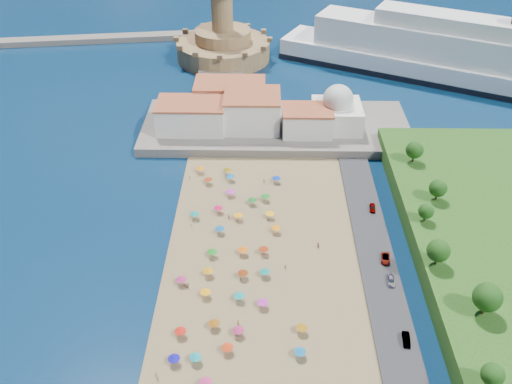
{
  "coord_description": "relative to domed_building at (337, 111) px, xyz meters",
  "views": [
    {
      "loc": [
        6.03,
        -98.9,
        94.18
      ],
      "look_at": [
        4.0,
        25.0,
        8.0
      ],
      "focal_mm": 40.0,
      "sensor_mm": 36.0,
      "label": 1
    }
  ],
  "objects": [
    {
      "name": "cruise_ship",
      "position": [
        52.19,
        45.09,
        0.47
      ],
      "size": [
        140.3,
        84.34,
        31.88
      ],
      "color": "black",
      "rests_on": "ground"
    },
    {
      "name": "fortress",
      "position": [
        -42.0,
        67.0,
        -2.29
      ],
      "size": [
        40.0,
        40.0,
        32.4
      ],
      "color": "#9E794F",
      "rests_on": "ground"
    },
    {
      "name": "breakwater",
      "position": [
        -140.0,
        82.0,
        -7.67
      ],
      "size": [
        199.03,
        34.77,
        2.6
      ],
      "primitive_type": "cube",
      "rotation": [
        0.0,
        0.0,
        0.14
      ],
      "color": "#59544C",
      "rests_on": "ground"
    },
    {
      "name": "domed_building",
      "position": [
        0.0,
        0.0,
        0.0
      ],
      "size": [
        16.0,
        16.0,
        15.0
      ],
      "color": "silver",
      "rests_on": "terrace"
    },
    {
      "name": "parked_cars",
      "position": [
        6.0,
        -67.14,
        -7.64
      ],
      "size": [
        2.73,
        50.26,
        1.35
      ],
      "color": "gray",
      "rests_on": "promenade"
    },
    {
      "name": "beach_parasols",
      "position": [
        -31.26,
        -81.73,
        -6.83
      ],
      "size": [
        31.59,
        114.97,
        2.2
      ],
      "color": "gray",
      "rests_on": "beach"
    },
    {
      "name": "beachgoers",
      "position": [
        -31.14,
        -65.25,
        -7.87
      ],
      "size": [
        36.88,
        99.07,
        1.89
      ],
      "color": "tan",
      "rests_on": "beach"
    },
    {
      "name": "terrace",
      "position": [
        -20.0,
        2.0,
        -7.47
      ],
      "size": [
        90.0,
        36.0,
        3.0
      ],
      "primitive_type": "cube",
      "color": "#59544C",
      "rests_on": "ground"
    },
    {
      "name": "hillside_trees",
      "position": [
        18.47,
        -78.66,
        0.98
      ],
      "size": [
        14.26,
        111.02,
        7.71
      ],
      "color": "#382314",
      "rests_on": "hillside"
    },
    {
      "name": "ground",
      "position": [
        -30.0,
        -71.0,
        -8.97
      ],
      "size": [
        700.0,
        700.0,
        0.0
      ],
      "primitive_type": "plane",
      "color": "#071938",
      "rests_on": "ground"
    },
    {
      "name": "jetty",
      "position": [
        -42.0,
        37.0,
        -7.77
      ],
      "size": [
        18.0,
        70.0,
        2.4
      ],
      "primitive_type": "cube",
      "color": "#59544C",
      "rests_on": "ground"
    },
    {
      "name": "waterfront_buildings",
      "position": [
        -33.05,
        2.64,
        -1.1
      ],
      "size": [
        57.0,
        29.0,
        11.0
      ],
      "color": "silver",
      "rests_on": "terrace"
    }
  ]
}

